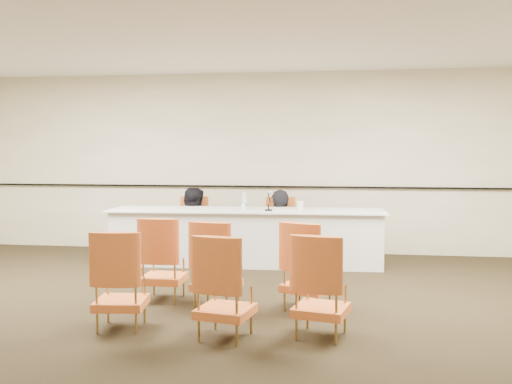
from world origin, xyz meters
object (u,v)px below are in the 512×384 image
at_px(water_bottle, 244,201).
at_px(aud_chair_front_right, 308,266).
at_px(panelist_second_chair, 192,227).
at_px(aud_chair_back_left, 121,279).
at_px(panelist_main, 280,240).
at_px(aud_chair_front_mid, 217,264).
at_px(drinking_glass, 243,207).
at_px(panel_table, 246,237).
at_px(aud_chair_back_right, 321,285).
at_px(panelist_main_chair, 280,228).
at_px(coffee_cup, 300,206).
at_px(aud_chair_back_mid, 225,286).
at_px(aud_chair_front_left, 164,258).
at_px(microphone, 269,201).
at_px(panelist_second, 192,237).

height_order(water_bottle, aud_chair_front_right, water_bottle).
relative_size(panelist_second_chair, aud_chair_back_left, 1.00).
xyz_separation_m(panelist_main, aud_chair_front_mid, (-0.36, -3.04, 0.19)).
height_order(panelist_second_chair, drinking_glass, panelist_second_chair).
xyz_separation_m(water_bottle, aud_chair_front_right, (1.08, -2.37, -0.47)).
xyz_separation_m(panel_table, aud_chair_back_right, (1.23, -3.24, 0.06)).
bearing_deg(aud_chair_back_left, panel_table, 71.49).
relative_size(panelist_main_chair, aud_chair_back_right, 1.00).
bearing_deg(aud_chair_front_mid, aud_chair_back_right, -26.30).
xyz_separation_m(coffee_cup, aud_chair_back_mid, (-0.44, -3.30, -0.42)).
distance_m(aud_chair_front_left, aud_chair_front_mid, 0.70).
bearing_deg(coffee_cup, drinking_glass, -178.13).
bearing_deg(microphone, water_bottle, 162.45).
relative_size(panelist_main_chair, aud_chair_back_left, 1.00).
bearing_deg(aud_chair_back_mid, aud_chair_front_mid, 118.06).
distance_m(panelist_main, aud_chair_front_mid, 3.07).
height_order(panel_table, microphone, microphone).
distance_m(panel_table, panelist_main, 0.77).
distance_m(panelist_second, microphone, 1.64).
relative_size(drinking_glass, aud_chair_front_right, 0.11).
height_order(panel_table, aud_chair_back_left, aud_chair_back_left).
xyz_separation_m(panelist_second_chair, aud_chair_front_left, (0.40, -2.75, 0.00)).
relative_size(panelist_main, water_bottle, 6.29).
xyz_separation_m(microphone, aud_chair_front_left, (-0.94, -2.07, -0.49)).
relative_size(microphone, aud_chair_back_mid, 0.31).
bearing_deg(panelist_second_chair, panelist_main, -0.00).
bearing_deg(coffee_cup, panelist_main, 117.38).
relative_size(panelist_main, aud_chair_front_right, 1.70).
distance_m(aud_chair_front_mid, aud_chair_back_right, 1.41).
bearing_deg(aud_chair_front_right, coffee_cup, 117.97).
height_order(microphone, coffee_cup, microphone).
distance_m(panelist_main_chair, aud_chair_front_right, 3.05).
distance_m(panelist_main_chair, panelist_second_chair, 1.43).
bearing_deg(drinking_glass, aud_chair_front_left, -105.29).
height_order(drinking_glass, aud_chair_front_right, aud_chair_front_right).
relative_size(panelist_main, aud_chair_back_mid, 1.70).
xyz_separation_m(water_bottle, aud_chair_front_left, (-0.56, -2.20, -0.47)).
distance_m(panelist_second_chair, aud_chair_back_left, 3.84).
bearing_deg(aud_chair_front_right, aud_chair_front_mid, -154.82).
bearing_deg(panel_table, drinking_glass, -100.51).
relative_size(drinking_glass, aud_chair_front_mid, 0.11).
height_order(drinking_glass, coffee_cup, coffee_cup).
distance_m(water_bottle, aud_chair_back_mid, 3.46).
xyz_separation_m(drinking_glass, aud_chair_back_left, (-0.64, -3.14, -0.40)).
bearing_deg(panelist_second_chair, aud_chair_front_mid, -72.98).
bearing_deg(panel_table, aud_chair_front_mid, -90.80).
height_order(water_bottle, aud_chair_back_mid, water_bottle).
bearing_deg(water_bottle, panelist_second, 150.07).
xyz_separation_m(panelist_main_chair, aud_chair_back_right, (0.79, -3.86, 0.00)).
bearing_deg(microphone, aud_chair_back_mid, -89.13).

